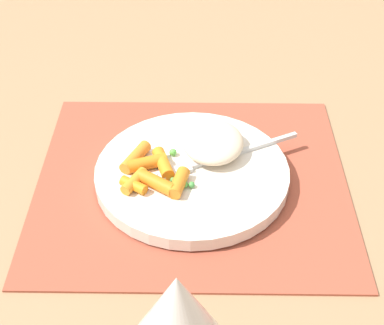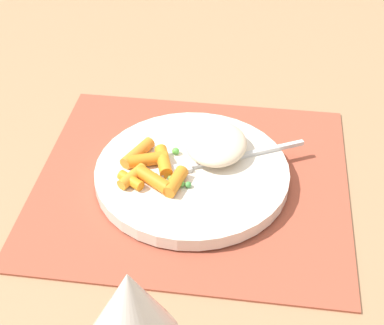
{
  "view_description": "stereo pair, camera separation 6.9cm",
  "coord_description": "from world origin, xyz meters",
  "px_view_note": "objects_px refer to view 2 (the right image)",
  "views": [
    {
      "loc": [
        -0.01,
        0.57,
        0.51
      ],
      "look_at": [
        0.0,
        0.0,
        0.03
      ],
      "focal_mm": 54.54,
      "sensor_mm": 36.0,
      "label": 1
    },
    {
      "loc": [
        -0.08,
        0.57,
        0.51
      ],
      "look_at": [
        0.0,
        0.0,
        0.03
      ],
      "focal_mm": 54.54,
      "sensor_mm": 36.0,
      "label": 2
    }
  ],
  "objects_px": {
    "rice_mound": "(216,143)",
    "plate": "(192,174)",
    "wine_glass": "(131,313)",
    "carrot_portion": "(151,168)",
    "fork": "(217,161)"
  },
  "relations": [
    {
      "from": "carrot_portion",
      "to": "wine_glass",
      "type": "bearing_deg",
      "value": 98.6
    },
    {
      "from": "rice_mound",
      "to": "wine_glass",
      "type": "bearing_deg",
      "value": 84.2
    },
    {
      "from": "plate",
      "to": "fork",
      "type": "bearing_deg",
      "value": -153.6
    },
    {
      "from": "rice_mound",
      "to": "carrot_portion",
      "type": "bearing_deg",
      "value": 34.05
    },
    {
      "from": "rice_mound",
      "to": "plate",
      "type": "bearing_deg",
      "value": 53.72
    },
    {
      "from": "carrot_portion",
      "to": "plate",
      "type": "bearing_deg",
      "value": -162.91
    },
    {
      "from": "plate",
      "to": "fork",
      "type": "distance_m",
      "value": 0.04
    },
    {
      "from": "plate",
      "to": "wine_glass",
      "type": "distance_m",
      "value": 0.32
    },
    {
      "from": "fork",
      "to": "wine_glass",
      "type": "height_order",
      "value": "wine_glass"
    },
    {
      "from": "carrot_portion",
      "to": "wine_glass",
      "type": "xyz_separation_m",
      "value": [
        -0.04,
        0.29,
        0.1
      ]
    },
    {
      "from": "carrot_portion",
      "to": "wine_glass",
      "type": "height_order",
      "value": "wine_glass"
    },
    {
      "from": "rice_mound",
      "to": "wine_glass",
      "type": "height_order",
      "value": "wine_glass"
    },
    {
      "from": "rice_mound",
      "to": "fork",
      "type": "bearing_deg",
      "value": 100.2
    },
    {
      "from": "plate",
      "to": "carrot_portion",
      "type": "relative_size",
      "value": 2.48
    },
    {
      "from": "fork",
      "to": "rice_mound",
      "type": "bearing_deg",
      "value": -79.8
    }
  ]
}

